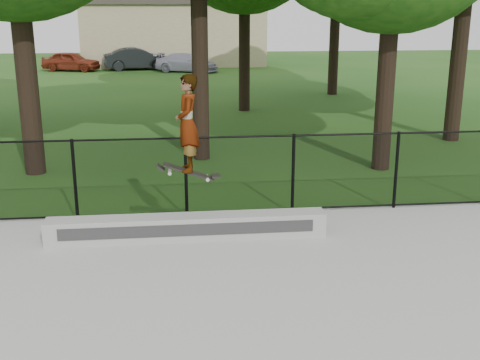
# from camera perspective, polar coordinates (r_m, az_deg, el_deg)

# --- Properties ---
(grind_ledge) EXTENTS (4.65, 0.40, 0.41)m
(grind_ledge) POSITION_cam_1_polar(r_m,az_deg,el_deg) (10.11, -5.00, -4.47)
(grind_ledge) COLOR #9D9D99
(grind_ledge) RESTS_ON concrete_slab
(car_a) EXTENTS (3.79, 2.41, 1.21)m
(car_a) POSITION_cam_1_polar(r_m,az_deg,el_deg) (39.39, -15.72, 10.79)
(car_a) COLOR maroon
(car_a) RESTS_ON ground
(car_b) EXTENTS (3.97, 2.05, 1.38)m
(car_b) POSITION_cam_1_polar(r_m,az_deg,el_deg) (39.21, -9.69, 11.26)
(car_b) COLOR black
(car_b) RESTS_ON ground
(car_c) EXTENTS (3.88, 2.75, 1.12)m
(car_c) POSITION_cam_1_polar(r_m,az_deg,el_deg) (37.54, -5.07, 11.02)
(car_c) COLOR #9493A7
(car_c) RESTS_ON ground
(skater_airborne) EXTENTS (0.80, 0.57, 1.74)m
(skater_airborne) POSITION_cam_1_polar(r_m,az_deg,el_deg) (9.50, -5.01, 5.15)
(skater_airborne) COLOR black
(skater_airborne) RESTS_ON ground
(chainlink_fence) EXTENTS (16.06, 0.06, 1.50)m
(chainlink_fence) POSITION_cam_1_polar(r_m,az_deg,el_deg) (11.29, 5.05, 0.65)
(chainlink_fence) COLOR black
(chainlink_fence) RESTS_ON concrete_slab
(distant_building) EXTENTS (12.40, 6.40, 4.30)m
(distant_building) POSITION_cam_1_polar(r_m,az_deg,el_deg) (42.80, -6.24, 13.75)
(distant_building) COLOR #C3B389
(distant_building) RESTS_ON ground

